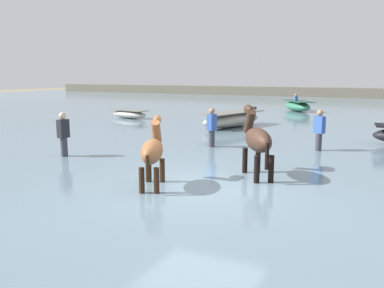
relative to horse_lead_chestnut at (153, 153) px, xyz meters
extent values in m
plane|color=#84755B|center=(0.92, 0.37, -1.07)|extent=(120.00, 120.00, 0.00)
cube|color=slate|center=(0.92, 10.37, -0.90)|extent=(90.00, 90.00, 0.32)
ellipsoid|color=brown|center=(0.03, -0.06, 0.04)|extent=(0.90, 1.33, 0.50)
cylinder|color=black|center=(-0.29, 0.28, -0.64)|extent=(0.12, 0.12, 0.86)
cylinder|color=black|center=(-0.01, 0.40, -0.64)|extent=(0.12, 0.12, 0.86)
cylinder|color=black|center=(0.07, -0.53, -0.64)|extent=(0.12, 0.12, 0.86)
cylinder|color=black|center=(0.34, -0.41, -0.64)|extent=(0.12, 0.12, 0.86)
cylinder|color=brown|center=(-0.24, 0.54, 0.36)|extent=(0.37, 0.50, 0.58)
ellipsoid|color=brown|center=(-0.29, 0.66, 0.63)|extent=(0.34, 0.47, 0.22)
cylinder|color=black|center=(0.27, -0.61, -0.19)|extent=(0.08, 0.08, 0.54)
ellipsoid|color=#382319|center=(1.76, 1.78, 0.15)|extent=(1.18, 1.40, 0.55)
cylinder|color=black|center=(1.35, 2.08, -0.60)|extent=(0.13, 0.13, 0.94)
cylinder|color=black|center=(1.62, 2.27, -0.60)|extent=(0.13, 0.13, 0.94)
cylinder|color=black|center=(1.91, 1.29, -0.60)|extent=(0.13, 0.13, 0.94)
cylinder|color=black|center=(2.18, 1.48, -0.60)|extent=(0.13, 0.13, 0.94)
cylinder|color=#382319|center=(1.35, 2.37, 0.50)|extent=(0.47, 0.54, 0.63)
ellipsoid|color=#382319|center=(1.27, 2.48, 0.79)|extent=(0.43, 0.50, 0.24)
cylinder|color=black|center=(2.14, 1.24, -0.11)|extent=(0.09, 0.09, 0.59)
ellipsoid|color=#B2AD9E|center=(-2.17, 10.19, -0.42)|extent=(2.18, 4.03, 0.65)
cube|color=slate|center=(-2.17, 10.19, -0.07)|extent=(2.10, 3.87, 0.04)
cube|color=black|center=(-1.67, 11.97, 0.00)|extent=(0.19, 0.16, 0.18)
ellipsoid|color=#B2AD9E|center=(-8.64, 11.12, -0.53)|extent=(2.53, 1.20, 0.43)
cube|color=slate|center=(-8.64, 11.12, -0.30)|extent=(2.43, 1.15, 0.04)
ellipsoid|color=#337556|center=(-1.29, 19.88, -0.43)|extent=(2.77, 3.26, 0.64)
cube|color=#1E4634|center=(-1.29, 19.88, -0.09)|extent=(2.66, 3.13, 0.04)
cube|color=#3356A8|center=(-1.40, 19.81, 0.08)|extent=(0.30, 0.32, 0.30)
sphere|color=#A37556|center=(-1.40, 19.81, 0.32)|extent=(0.18, 0.18, 0.18)
cylinder|color=#383842|center=(2.45, 5.92, -0.63)|extent=(0.20, 0.20, 0.88)
cube|color=#3356A8|center=(2.45, 5.92, 0.08)|extent=(0.38, 0.32, 0.54)
sphere|color=#A37556|center=(2.45, 5.92, 0.46)|extent=(0.20, 0.20, 0.20)
cylinder|color=#383842|center=(-4.10, 1.56, -0.63)|extent=(0.20, 0.20, 0.88)
cube|color=#232328|center=(-4.10, 1.56, 0.08)|extent=(0.23, 0.34, 0.54)
sphere|color=beige|center=(-4.10, 1.56, 0.46)|extent=(0.20, 0.20, 0.20)
cylinder|color=#383842|center=(-0.85, 4.98, -0.63)|extent=(0.20, 0.20, 0.88)
cube|color=#3356A8|center=(-0.85, 4.98, 0.08)|extent=(0.26, 0.35, 0.54)
sphere|color=#A37556|center=(-0.85, 4.98, 0.46)|extent=(0.20, 0.20, 0.20)
cube|color=#605B4C|center=(0.92, 38.72, -0.40)|extent=(80.00, 2.40, 1.34)
camera|label=1|loc=(4.56, -7.11, 1.64)|focal=37.53mm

